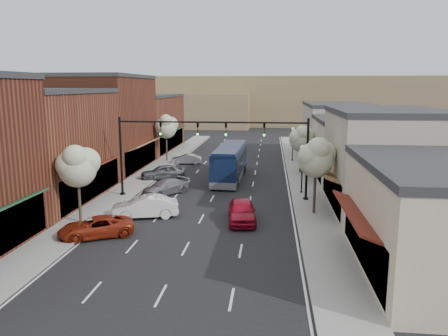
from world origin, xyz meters
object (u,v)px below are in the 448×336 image
(coach_bus, at_px, (230,162))
(red_hatchback, at_px, (242,211))
(tree_left_far, at_px, (166,126))
(lamp_post_far, at_px, (293,138))
(tree_right_far, at_px, (302,138))
(parked_car_b, at_px, (145,207))
(signal_mast_right, at_px, (279,147))
(tree_right_near, at_px, (317,157))
(parked_car_c, at_px, (165,187))
(tree_left_near, at_px, (78,165))
(parked_car_a, at_px, (96,227))
(parked_car_d, at_px, (163,172))
(signal_mast_left, at_px, (147,145))
(parked_car_e, at_px, (186,159))
(lamp_post_near, at_px, (302,161))

(coach_bus, xyz_separation_m, red_hatchback, (2.19, -14.52, -1.02))
(tree_left_far, relative_size, lamp_post_far, 1.38)
(tree_right_far, distance_m, parked_car_b, 22.17)
(tree_left_far, bearing_deg, signal_mast_right, -52.29)
(tree_right_near, xyz_separation_m, parked_car_c, (-12.73, 5.11, -3.78))
(tree_left_near, bearing_deg, parked_car_b, 26.27)
(tree_right_near, bearing_deg, parked_car_a, -155.80)
(red_hatchback, distance_m, parked_car_d, 16.54)
(signal_mast_right, distance_m, coach_bus, 9.88)
(signal_mast_left, height_order, tree_left_far, signal_mast_left)
(signal_mast_left, relative_size, parked_car_d, 1.81)
(parked_car_e, bearing_deg, tree_left_far, -122.42)
(tree_right_far, distance_m, parked_car_d, 15.58)
(tree_right_near, bearing_deg, parked_car_b, -170.94)
(tree_right_far, xyz_separation_m, red_hatchback, (-5.35, -18.30, -3.18))
(lamp_post_near, relative_size, lamp_post_far, 1.00)
(lamp_post_near, xyz_separation_m, red_hatchback, (-4.81, -8.86, -2.19))
(tree_right_far, bearing_deg, parked_car_e, 161.23)
(signal_mast_right, distance_m, parked_car_a, 16.27)
(lamp_post_near, relative_size, coach_bus, 0.39)
(tree_right_far, relative_size, lamp_post_near, 1.22)
(coach_bus, xyz_separation_m, parked_car_c, (-5.19, -7.10, -1.16))
(signal_mast_left, relative_size, parked_car_c, 1.79)
(signal_mast_right, height_order, signal_mast_left, same)
(tree_right_near, bearing_deg, tree_left_near, -166.45)
(parked_car_a, bearing_deg, tree_left_far, 156.50)
(parked_car_b, bearing_deg, red_hatchback, 71.64)
(signal_mast_left, distance_m, tree_right_far, 18.39)
(tree_right_far, bearing_deg, signal_mast_right, -102.85)
(signal_mast_right, height_order, tree_left_near, signal_mast_right)
(parked_car_c, bearing_deg, tree_left_far, 140.91)
(parked_car_a, relative_size, parked_car_c, 1.03)
(tree_right_near, height_order, parked_car_a, tree_right_near)
(signal_mast_right, distance_m, red_hatchback, 7.86)
(lamp_post_far, bearing_deg, parked_car_b, -114.73)
(tree_left_near, bearing_deg, tree_right_far, 50.31)
(tree_right_far, height_order, parked_car_b, tree_right_far)
(parked_car_c, xyz_separation_m, parked_car_d, (-1.81, 6.34, 0.11))
(lamp_post_far, distance_m, coach_bus, 13.81)
(tree_left_near, distance_m, red_hatchback, 11.88)
(tree_right_far, xyz_separation_m, tree_left_near, (-16.60, -20.00, 0.23))
(signal_mast_left, bearing_deg, parked_car_a, -92.68)
(lamp_post_near, height_order, red_hatchback, lamp_post_near)
(red_hatchback, distance_m, parked_car_c, 10.46)
(coach_bus, bearing_deg, parked_car_b, -107.64)
(coach_bus, relative_size, red_hatchback, 2.42)
(lamp_post_far, relative_size, parked_car_c, 0.97)
(parked_car_a, height_order, parked_car_c, parked_car_c)
(tree_left_near, relative_size, parked_car_d, 1.25)
(parked_car_d, bearing_deg, parked_car_c, -7.29)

